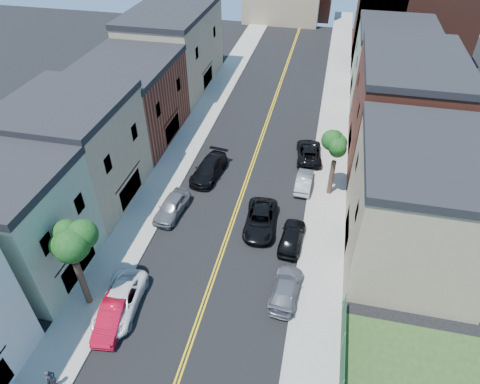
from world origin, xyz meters
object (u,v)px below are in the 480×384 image
Objects in this scene: black_car_right at (292,237)px; silver_car_right at (304,181)px; dark_car_right_far at (309,152)px; pedestrian_left at (51,380)px; black_suv_lane at (260,220)px; grey_car_left at (172,206)px; red_sedan at (112,316)px; grey_car_right at (286,288)px; white_pickup at (120,301)px; black_car_left at (209,169)px.

silver_car_right is (0.22, 7.68, -0.08)m from black_car_right.
pedestrian_left is at bearing 59.25° from dark_car_right_far.
pedestrian_left is (-9.33, -16.25, 0.24)m from black_suv_lane.
black_suv_lane is (-2.83, 1.38, -0.00)m from black_car_right.
pedestrian_left reaches higher than grey_car_left.
red_sedan is 0.94× the size of grey_car_right.
white_pickup is at bearing 42.75° from black_car_right.
white_pickup is 0.98× the size of black_car_left.
black_suv_lane is at bearing -37.02° from black_car_left.
black_car_right is at bearing -29.49° from black_suv_lane.
silver_car_right is 2.42× the size of pedestrian_left.
grey_car_right reaches higher than silver_car_right.
dark_car_right_far is (0.00, 5.06, 0.06)m from silver_car_right.
white_pickup is at bearing -84.66° from grey_car_left.
black_car_left is at bearing 81.12° from grey_car_left.
silver_car_right is at bearing 8.48° from black_car_left.
silver_car_right is at bearing 83.40° from dark_car_right_far.
grey_car_left is 1.14× the size of silver_car_right.
grey_car_left is at bearing 176.69° from black_suv_lane.
red_sedan is 14.69m from black_car_right.
grey_car_right is at bearing -68.49° from black_suv_lane.
pedestrian_left reaches higher than black_car_right.
white_pickup is (0.00, 1.18, 0.03)m from red_sedan.
pedestrian_left is at bearing 42.31° from grey_car_right.
silver_car_right is 0.78× the size of dark_car_right_far.
white_pickup is 10.17m from grey_car_left.
black_car_left is 1.03× the size of black_suv_lane.
grey_car_left is 12.60m from silver_car_right.
black_car_right reaches higher than grey_car_right.
grey_car_left is 15.76m from dark_car_right_far.
white_pickup reaches higher than black_car_right.
red_sedan is 2.61× the size of pedestrian_left.
red_sedan is 12.01m from grey_car_right.
grey_car_left is 1.06× the size of black_car_right.
black_suv_lane is (-3.05, -11.36, 0.02)m from dark_car_right_far.
dark_car_right_far is at bearing 36.76° from black_car_left.
grey_car_right is 7.23m from black_suv_lane.
black_car_left is at bearing 22.87° from dark_car_right_far.
grey_car_right is at bearing -25.07° from grey_car_left.
grey_car_right is (10.91, -6.53, -0.12)m from grey_car_left.
black_car_right is at bearing -83.29° from grey_car_right.
black_car_right is 3.15m from black_suv_lane.
pedestrian_left reaches higher than black_suv_lane.
grey_car_left is 12.72m from grey_car_right.
pedestrian_left is (-12.16, -14.86, 0.24)m from black_car_right.
black_suv_lane is at bearing 47.58° from white_pickup.
white_pickup reaches higher than grey_car_right.
white_pickup is 1.16× the size of grey_car_right.
grey_car_left is 1.00× the size of grey_car_right.
white_pickup reaches higher than black_suv_lane.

